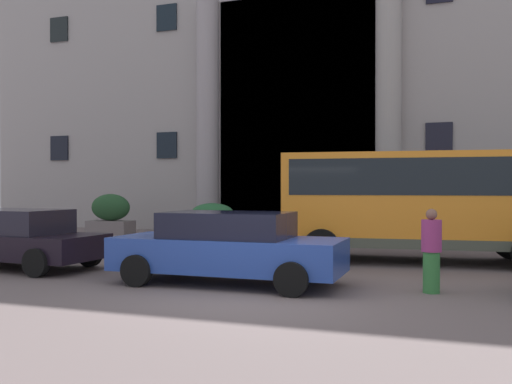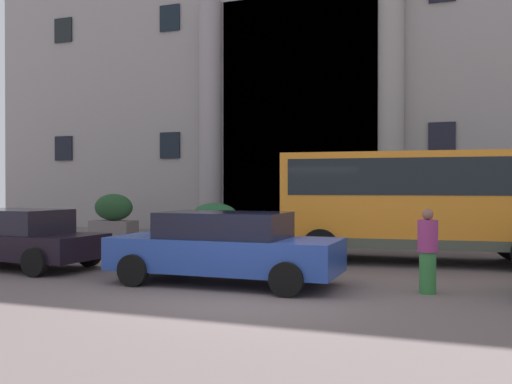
# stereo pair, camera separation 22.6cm
# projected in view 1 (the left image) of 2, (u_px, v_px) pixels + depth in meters

# --- Properties ---
(ground_plane) EXTENTS (80.00, 64.00, 0.12)m
(ground_plane) POSITION_uv_depth(u_px,v_px,m) (254.00, 298.00, 10.04)
(ground_plane) COLOR #635554
(office_building_facade) EXTENTS (36.16, 9.74, 17.25)m
(office_building_facade) POSITION_uv_depth(u_px,v_px,m) (376.00, 45.00, 26.48)
(office_building_facade) COLOR gray
(office_building_facade) RESTS_ON ground_plane
(orange_minibus) EXTENTS (6.99, 3.21, 2.78)m
(orange_minibus) POSITION_uv_depth(u_px,v_px,m) (421.00, 197.00, 14.38)
(orange_minibus) COLOR orange
(orange_minibus) RESTS_ON ground_plane
(hedge_planter_far_east) EXTENTS (1.40, 0.86, 1.37)m
(hedge_planter_far_east) POSITION_uv_depth(u_px,v_px,m) (483.00, 225.00, 18.81)
(hedge_planter_far_east) COLOR #695F5A
(hedge_planter_far_east) RESTS_ON ground_plane
(hedge_planter_west) EXTENTS (1.82, 0.92, 1.65)m
(hedge_planter_west) POSITION_uv_depth(u_px,v_px,m) (111.00, 215.00, 22.87)
(hedge_planter_west) COLOR slate
(hedge_planter_west) RESTS_ON ground_plane
(hedge_planter_entrance_right) EXTENTS (1.85, 1.00, 1.30)m
(hedge_planter_entrance_right) POSITION_uv_depth(u_px,v_px,m) (212.00, 220.00, 21.97)
(hedge_planter_entrance_right) COLOR slate
(hedge_planter_entrance_right) RESTS_ON ground_plane
(hedge_planter_entrance_left) EXTENTS (1.68, 0.75, 1.36)m
(hedge_planter_entrance_left) POSITION_uv_depth(u_px,v_px,m) (360.00, 223.00, 19.55)
(hedge_planter_entrance_left) COLOR #69675B
(hedge_planter_entrance_left) RESTS_ON ground_plane
(parked_sedan_far) EXTENTS (4.57, 1.92, 1.43)m
(parked_sedan_far) POSITION_uv_depth(u_px,v_px,m) (228.00, 247.00, 11.15)
(parked_sedan_far) COLOR #23429A
(parked_sedan_far) RESTS_ON ground_plane
(white_taxi_kerbside) EXTENTS (4.37, 2.14, 1.39)m
(white_taxi_kerbside) POSITION_uv_depth(u_px,v_px,m) (16.00, 238.00, 13.32)
(white_taxi_kerbside) COLOR black
(white_taxi_kerbside) RESTS_ON ground_plane
(motorcycle_far_end) EXTENTS (1.90, 0.60, 0.89)m
(motorcycle_far_end) POSITION_uv_depth(u_px,v_px,m) (4.00, 238.00, 16.14)
(motorcycle_far_end) COLOR black
(motorcycle_far_end) RESTS_ON ground_plane
(pedestrian_child_trailing) EXTENTS (0.36, 0.36, 1.53)m
(pedestrian_child_trailing) POSITION_uv_depth(u_px,v_px,m) (431.00, 251.00, 10.20)
(pedestrian_child_trailing) COLOR #2F6E35
(pedestrian_child_trailing) RESTS_ON ground_plane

